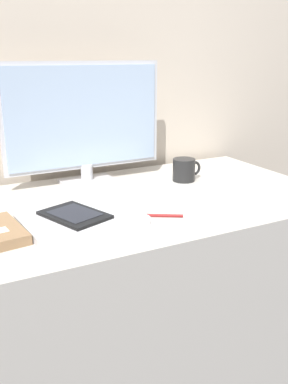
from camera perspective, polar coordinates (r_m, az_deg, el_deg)
wall_back at (r=1.75m, az=-7.55°, el=17.82°), size 3.60×0.05×2.40m
desk at (r=1.58m, az=-0.67°, el=-13.70°), size 1.30×0.73×0.74m
monitor at (r=1.57m, az=-7.97°, el=9.40°), size 0.59×0.11×0.44m
keyboard at (r=1.42m, az=7.17°, el=-0.76°), size 0.28×0.11×0.01m
laptop at (r=1.22m, az=-8.32°, el=-3.63°), size 0.34×0.25×0.02m
ereader at (r=1.21m, az=-9.24°, el=-3.01°), size 0.19×0.22×0.01m
coffee_mug at (r=1.62m, az=5.41°, el=2.98°), size 0.12×0.08×0.08m
pen at (r=1.26m, az=2.28°, el=-3.15°), size 0.12×0.07×0.01m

